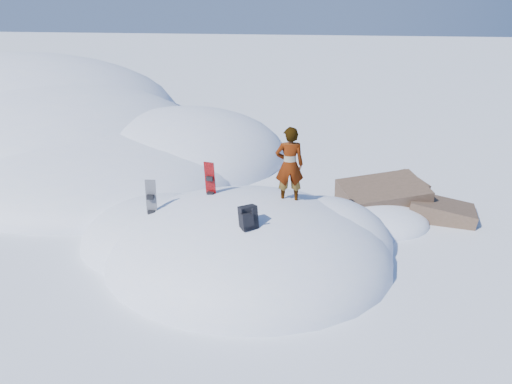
# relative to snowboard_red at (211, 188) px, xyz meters

# --- Properties ---
(ground) EXTENTS (120.00, 120.00, 0.00)m
(ground) POSITION_rel_snowboard_red_xyz_m (0.99, -0.61, -1.56)
(ground) COLOR white
(ground) RESTS_ON ground
(snow_mound) EXTENTS (8.00, 6.00, 3.00)m
(snow_mound) POSITION_rel_snowboard_red_xyz_m (0.82, -0.38, -1.56)
(snow_mound) COLOR white
(snow_mound) RESTS_ON ground
(snow_ridge) EXTENTS (21.50, 18.50, 6.40)m
(snow_ridge) POSITION_rel_snowboard_red_xyz_m (-9.44, 9.23, -1.56)
(snow_ridge) COLOR white
(snow_ridge) RESTS_ON ground
(rock_outcrop) EXTENTS (4.68, 4.41, 1.68)m
(rock_outcrop) POSITION_rel_snowboard_red_xyz_m (4.71, 2.39, -1.55)
(rock_outcrop) COLOR brown
(rock_outcrop) RESTS_ON ground
(snowboard_red) EXTENTS (0.29, 0.23, 1.39)m
(snowboard_red) POSITION_rel_snowboard_red_xyz_m (0.00, 0.00, 0.00)
(snowboard_red) COLOR red
(snowboard_red) RESTS_ON snow_mound
(snowboard_dark) EXTENTS (0.26, 0.17, 1.35)m
(snowboard_dark) POSITION_rel_snowboard_red_xyz_m (-1.32, -0.63, -0.28)
(snowboard_dark) COLOR black
(snowboard_dark) RESTS_ON snow_mound
(backpack) EXTENTS (0.49, 0.53, 0.59)m
(backpack) POSITION_rel_snowboard_red_xyz_m (1.16, -1.70, 0.05)
(backpack) COLOR black
(backpack) RESTS_ON snow_mound
(gear_pile) EXTENTS (0.95, 0.82, 0.25)m
(gear_pile) POSITION_rel_snowboard_red_xyz_m (-1.34, -2.18, -1.44)
(gear_pile) COLOR black
(gear_pile) RESTS_ON ground
(person) EXTENTS (0.74, 0.54, 1.85)m
(person) POSITION_rel_snowboard_red_xyz_m (1.93, -0.11, 0.71)
(person) COLOR slate
(person) RESTS_ON snow_mound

